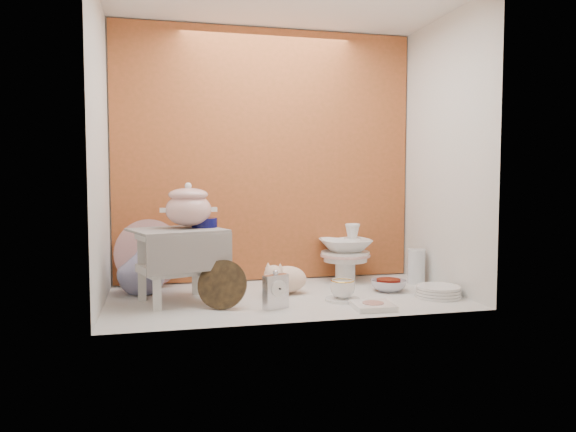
% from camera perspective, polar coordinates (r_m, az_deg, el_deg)
% --- Properties ---
extents(ground, '(1.80, 1.80, 0.00)m').
position_cam_1_polar(ground, '(2.87, -0.30, -8.42)').
color(ground, silver).
rests_on(ground, ground).
extents(niche_shell, '(1.86, 1.03, 1.53)m').
position_cam_1_polar(niche_shell, '(3.00, -1.10, 9.98)').
color(niche_shell, '#B4552D').
rests_on(niche_shell, ground).
extents(step_stool, '(0.51, 0.48, 0.36)m').
position_cam_1_polar(step_stool, '(2.79, -11.42, -5.07)').
color(step_stool, silver).
rests_on(step_stool, ground).
extents(soup_tureen, '(0.32, 0.32, 0.23)m').
position_cam_1_polar(soup_tureen, '(2.80, -10.32, 1.12)').
color(soup_tureen, white).
rests_on(soup_tureen, step_stool).
extents(cobalt_bowl, '(0.17, 0.17, 0.05)m').
position_cam_1_polar(cobalt_bowl, '(2.83, -8.68, -0.68)').
color(cobalt_bowl, '#090A47').
rests_on(cobalt_bowl, step_stool).
extents(floral_platter, '(0.39, 0.14, 0.38)m').
position_cam_1_polar(floral_platter, '(3.19, -14.29, -3.79)').
color(floral_platter, silver).
rests_on(floral_platter, ground).
extents(blue_white_vase, '(0.34, 0.34, 0.27)m').
position_cam_1_polar(blue_white_vase, '(3.04, -14.98, -5.29)').
color(blue_white_vase, white).
rests_on(blue_white_vase, ground).
extents(lacquer_tray, '(0.26, 0.19, 0.23)m').
position_cam_1_polar(lacquer_tray, '(2.63, -6.86, -7.10)').
color(lacquer_tray, black).
rests_on(lacquer_tray, ground).
extents(mantel_clock, '(0.13, 0.09, 0.18)m').
position_cam_1_polar(mantel_clock, '(2.61, -1.29, -7.66)').
color(mantel_clock, silver).
rests_on(mantel_clock, ground).
extents(plush_pig, '(0.30, 0.23, 0.16)m').
position_cam_1_polar(plush_pig, '(2.94, -0.10, -6.56)').
color(plush_pig, beige).
rests_on(plush_pig, ground).
extents(teacup_saucer, '(0.23, 0.23, 0.01)m').
position_cam_1_polar(teacup_saucer, '(2.80, 5.69, -8.63)').
color(teacup_saucer, white).
rests_on(teacup_saucer, ground).
extents(gold_rim_teacup, '(0.13, 0.13, 0.10)m').
position_cam_1_polar(gold_rim_teacup, '(2.79, 5.70, -7.55)').
color(gold_rim_teacup, white).
rests_on(gold_rim_teacup, teacup_saucer).
extents(lattice_dish, '(0.20, 0.20, 0.03)m').
position_cam_1_polar(lattice_dish, '(2.65, 8.84, -9.23)').
color(lattice_dish, white).
rests_on(lattice_dish, ground).
extents(dinner_plate_stack, '(0.28, 0.28, 0.06)m').
position_cam_1_polar(dinner_plate_stack, '(2.97, 15.35, -7.58)').
color(dinner_plate_stack, white).
rests_on(dinner_plate_stack, ground).
extents(crystal_bowl, '(0.21, 0.21, 0.06)m').
position_cam_1_polar(crystal_bowl, '(3.06, 10.41, -7.12)').
color(crystal_bowl, silver).
rests_on(crystal_bowl, ground).
extents(clear_glass_vase, '(0.11, 0.11, 0.20)m').
position_cam_1_polar(clear_glass_vase, '(3.30, 13.20, -5.13)').
color(clear_glass_vase, silver).
rests_on(clear_glass_vase, ground).
extents(porcelain_tower, '(0.35, 0.35, 0.35)m').
position_cam_1_polar(porcelain_tower, '(3.29, 5.99, -3.80)').
color(porcelain_tower, white).
rests_on(porcelain_tower, ground).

